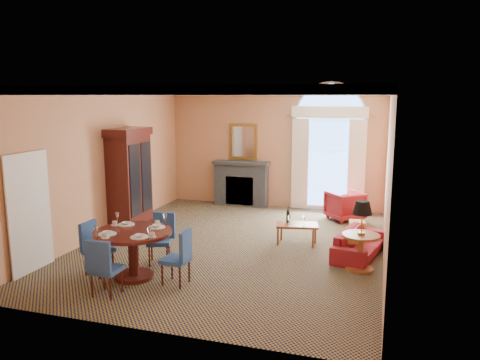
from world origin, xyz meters
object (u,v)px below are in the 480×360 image
(armoire, at_px, (129,180))
(armchair, at_px, (345,206))
(dining_table, at_px, (133,243))
(side_table, at_px, (361,229))
(sofa, at_px, (360,243))
(coffee_table, at_px, (296,225))

(armoire, bearing_deg, armchair, 24.96)
(dining_table, bearing_deg, side_table, 22.36)
(sofa, bearing_deg, side_table, -163.59)
(armoire, relative_size, coffee_table, 2.48)
(armoire, height_order, side_table, armoire)
(armchair, bearing_deg, sofa, 62.02)
(armchair, relative_size, coffee_table, 0.85)
(armoire, relative_size, sofa, 1.40)
(armoire, xyz_separation_m, sofa, (5.27, -0.43, -0.89))
(armchair, distance_m, side_table, 3.51)
(armchair, xyz_separation_m, side_table, (0.56, -3.44, 0.40))
(coffee_table, xyz_separation_m, side_table, (1.36, -1.13, 0.35))
(dining_table, height_order, sofa, dining_table)
(armoire, height_order, armchair, armoire)
(dining_table, distance_m, armchair, 5.86)
(dining_table, height_order, side_table, side_table)
(dining_table, relative_size, coffee_table, 1.40)
(coffee_table, bearing_deg, sofa, -26.51)
(coffee_table, relative_size, side_table, 0.76)
(armoire, xyz_separation_m, armchair, (4.76, 2.22, -0.77))
(sofa, distance_m, armchair, 2.70)
(armchair, bearing_deg, armoire, -13.84)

